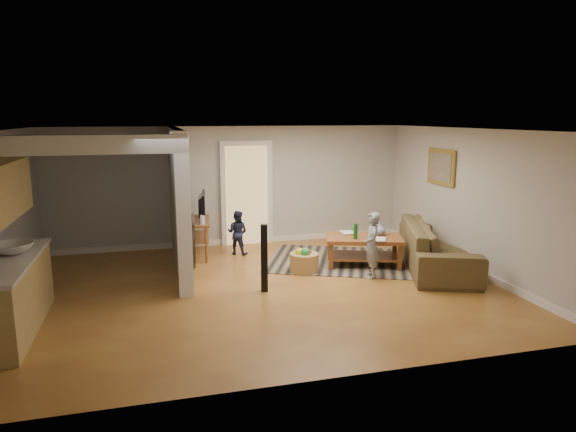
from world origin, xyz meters
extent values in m
plane|color=brown|center=(0.00, 0.00, 0.00)|extent=(7.50, 7.50, 0.00)
cube|color=beige|center=(0.00, 3.00, 1.25)|extent=(7.50, 0.04, 2.50)
cube|color=beige|center=(3.75, 0.00, 1.25)|extent=(0.04, 6.00, 2.50)
cube|color=white|center=(0.00, 0.00, 2.50)|extent=(7.50, 6.00, 0.04)
cube|color=beige|center=(-1.20, 1.45, 1.25)|extent=(0.15, 3.10, 2.50)
cube|color=white|center=(-1.20, -0.10, 1.25)|extent=(0.22, 0.10, 2.50)
cube|color=white|center=(0.00, 2.97, 0.06)|extent=(7.50, 0.04, 0.12)
cube|color=white|center=(3.72, 0.00, 0.06)|extent=(0.04, 6.00, 0.12)
cube|color=#D8B272|center=(0.30, 2.94, 1.05)|extent=(0.90, 0.06, 2.10)
cube|color=#A3884B|center=(-3.43, -0.80, 0.45)|extent=(0.60, 2.20, 0.90)
cube|color=beige|center=(-3.43, -0.80, 0.92)|extent=(0.64, 2.24, 0.05)
imported|color=silver|center=(-3.43, -0.50, 0.94)|extent=(0.54, 0.54, 0.19)
cube|color=#332516|center=(-1.11, 0.80, 1.85)|extent=(0.03, 0.40, 0.34)
cube|color=#332516|center=(-1.11, 1.30, 1.85)|extent=(0.03, 0.40, 0.34)
cube|color=#332516|center=(-1.11, 1.80, 1.85)|extent=(0.03, 0.40, 0.34)
cube|color=olive|center=(3.71, 1.00, 1.75)|extent=(0.04, 0.90, 0.68)
cube|color=black|center=(1.81, 1.14, 0.01)|extent=(3.38, 3.00, 0.01)
imported|color=#433421|center=(3.30, 0.31, 0.00)|extent=(1.98, 2.93, 0.80)
cube|color=brown|center=(2.07, 0.78, 0.50)|extent=(1.56, 1.19, 0.07)
cube|color=silver|center=(2.07, 0.78, 0.51)|extent=(0.97, 0.73, 0.02)
cube|color=brown|center=(2.07, 0.78, 0.17)|extent=(1.41, 1.05, 0.03)
cube|color=brown|center=(1.40, 0.67, 0.25)|extent=(0.10, 0.10, 0.50)
cube|color=brown|center=(2.55, 0.29, 0.25)|extent=(0.10, 0.10, 0.50)
cube|color=brown|center=(1.60, 1.28, 0.25)|extent=(0.10, 0.10, 0.50)
cube|color=brown|center=(2.75, 0.90, 0.25)|extent=(0.10, 0.10, 0.50)
imported|color=navy|center=(2.39, 0.82, 0.54)|extent=(0.29, 0.29, 0.24)
cylinder|color=#124F15|center=(1.86, 0.67, 0.68)|extent=(0.08, 0.08, 0.28)
imported|color=#998C4C|center=(1.76, 1.10, 0.54)|extent=(0.25, 0.32, 0.03)
imported|color=#66594C|center=(2.11, 0.53, 0.54)|extent=(0.37, 0.41, 0.03)
cube|color=brown|center=(-0.80, 2.20, 0.70)|extent=(0.55, 1.19, 0.05)
cube|color=brown|center=(-0.80, 2.20, 0.38)|extent=(0.49, 1.09, 0.03)
cylinder|color=brown|center=(-1.00, 1.72, 0.36)|extent=(0.05, 0.05, 0.71)
cylinder|color=brown|center=(-0.89, 2.71, 0.36)|extent=(0.05, 0.05, 0.71)
cylinder|color=brown|center=(-0.71, 1.69, 0.36)|extent=(0.05, 0.05, 0.71)
cylinder|color=brown|center=(-0.60, 2.68, 0.36)|extent=(0.05, 0.05, 0.71)
imported|color=black|center=(-0.78, 2.20, 0.73)|extent=(0.22, 0.94, 0.54)
cylinder|color=white|center=(-0.75, 1.76, 0.81)|extent=(0.10, 0.10, 0.17)
cube|color=black|center=(0.00, -0.14, 0.54)|extent=(0.13, 0.13, 1.07)
cube|color=black|center=(-1.00, 1.40, 0.50)|extent=(0.13, 0.13, 1.01)
cylinder|color=#A68D48|center=(0.90, 0.67, 0.17)|extent=(0.51, 0.51, 0.33)
sphere|color=red|center=(0.96, 0.71, 0.33)|extent=(0.16, 0.16, 0.16)
sphere|color=yellow|center=(0.82, 0.69, 0.35)|extent=(0.16, 0.16, 0.16)
sphere|color=green|center=(0.90, 0.60, 0.38)|extent=(0.16, 0.16, 0.16)
imported|color=gray|center=(1.90, 0.06, 0.00)|extent=(0.36, 0.46, 1.13)
imported|color=#1D213D|center=(-0.04, 2.14, 0.00)|extent=(0.54, 0.51, 0.88)
camera|label=1|loc=(-1.63, -7.67, 2.71)|focal=32.00mm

